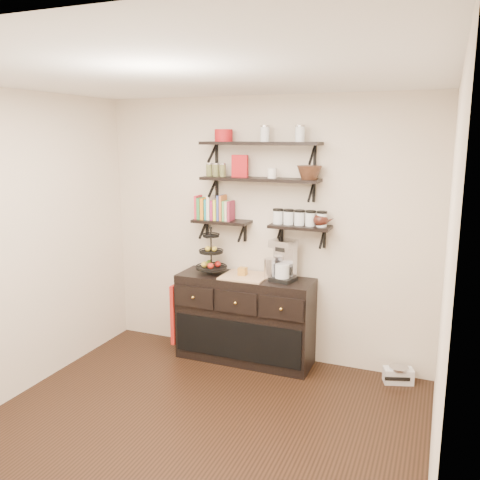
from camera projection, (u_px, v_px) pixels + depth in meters
name	position (u px, v px, depth m)	size (l,w,h in m)	color
floor	(187.00, 440.00, 3.92)	(3.50, 3.50, 0.00)	black
ceiling	(178.00, 75.00, 3.38)	(3.50, 3.50, 0.02)	white
back_wall	(264.00, 230.00, 5.24)	(3.50, 0.02, 2.70)	beige
left_wall	(0.00, 251.00, 4.29)	(0.02, 3.50, 2.70)	beige
right_wall	(444.00, 301.00, 3.00)	(0.02, 3.50, 2.70)	beige
shelf_top	(260.00, 144.00, 4.94)	(1.20, 0.27, 0.23)	black
shelf_mid	(260.00, 180.00, 5.01)	(1.20, 0.27, 0.23)	black
shelf_low_left	(222.00, 222.00, 5.27)	(0.60, 0.25, 0.23)	black
shelf_low_right	(300.00, 227.00, 4.96)	(0.60, 0.25, 0.23)	black
cookbooks	(217.00, 209.00, 5.26)	(0.43, 0.15, 0.26)	red
glass_canisters	(299.00, 219.00, 4.94)	(0.54, 0.10, 0.13)	silver
sideboard	(245.00, 319.00, 5.25)	(1.40, 0.50, 0.92)	black
fruit_stand	(212.00, 258.00, 5.26)	(0.32, 0.32, 0.47)	black
candle	(243.00, 271.00, 5.15)	(0.08, 0.08, 0.08)	#AB7327
coffee_maker	(284.00, 261.00, 4.99)	(0.27, 0.26, 0.42)	black
thermal_carafe	(270.00, 269.00, 5.02)	(0.11, 0.11, 0.22)	silver
apron	(178.00, 312.00, 5.42)	(0.04, 0.27, 0.64)	#9C2010
radio	(398.00, 375.00, 4.82)	(0.30, 0.23, 0.16)	silver
recipe_box	(240.00, 166.00, 5.06)	(0.16, 0.06, 0.22)	#A11217
walnut_bowl	(309.00, 173.00, 4.81)	(0.24, 0.24, 0.13)	black
ramekins	(272.00, 173.00, 4.95)	(0.09, 0.09, 0.10)	white
teapot	(321.00, 219.00, 4.86)	(0.20, 0.15, 0.15)	#34150F
red_pot	(224.00, 135.00, 5.06)	(0.18, 0.18, 0.12)	#A11217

